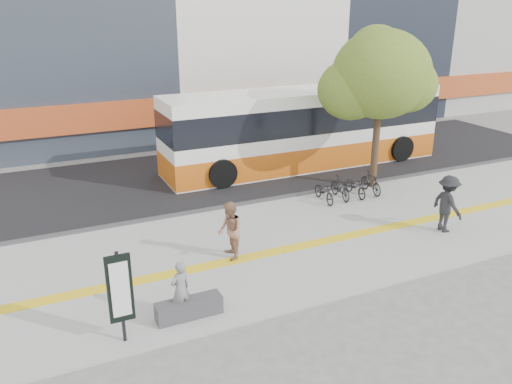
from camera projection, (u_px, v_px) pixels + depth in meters
name	position (u px, v px, depth m)	size (l,w,h in m)	color
ground	(265.00, 274.00, 14.59)	(120.00, 120.00, 0.00)	#60615C
sidewalk	(243.00, 251.00, 15.85)	(40.00, 7.00, 0.08)	gray
tactile_strip	(250.00, 257.00, 15.41)	(40.00, 0.45, 0.01)	yellow
street	(173.00, 180.00, 22.24)	(40.00, 8.00, 0.06)	black
curb	(205.00, 211.00, 18.82)	(40.00, 0.25, 0.14)	#39383B
bench	(189.00, 308.00, 12.43)	(1.60, 0.45, 0.45)	#39383B
signboard	(120.00, 290.00, 11.17)	(0.55, 0.10, 2.20)	black
street_tree	(379.00, 76.00, 19.98)	(4.40, 3.80, 6.31)	#312116
bus	(304.00, 130.00, 23.66)	(13.05, 3.09, 3.47)	white
bicycle_row	(347.00, 187.00, 19.99)	(2.74, 1.54, 0.87)	black
seated_woman	(180.00, 289.00, 12.29)	(0.53, 0.35, 1.45)	black
pedestrian_tan	(230.00, 231.00, 15.06)	(0.85, 0.66, 1.74)	#996B51
pedestrian_dark	(447.00, 204.00, 16.87)	(1.23, 0.71, 1.90)	black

